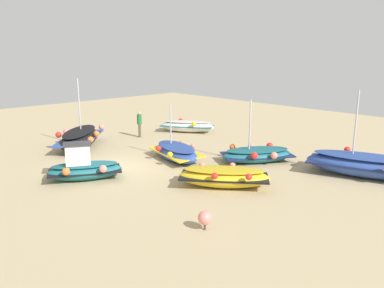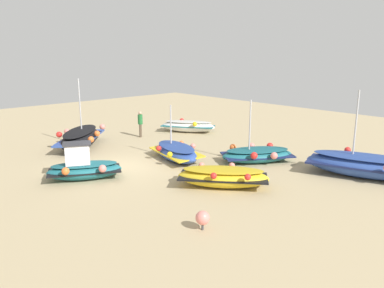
% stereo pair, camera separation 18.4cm
% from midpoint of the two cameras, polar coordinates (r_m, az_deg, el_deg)
% --- Properties ---
extents(ground_plane, '(50.59, 50.59, 0.00)m').
position_cam_midpoint_polar(ground_plane, '(19.90, -10.27, -3.46)').
color(ground_plane, tan).
extents(fishing_boat_0, '(2.78, 3.61, 1.73)m').
position_cam_midpoint_polar(fishing_boat_0, '(18.41, -15.38, -3.36)').
color(fishing_boat_0, '#1E6670').
rests_on(fishing_boat_0, ground_plane).
extents(fishing_boat_1, '(4.05, 3.73, 0.93)m').
position_cam_midpoint_polar(fishing_boat_1, '(16.88, 4.90, -4.80)').
color(fishing_boat_1, gold).
rests_on(fishing_boat_1, ground_plane).
extents(fishing_boat_2, '(3.93, 2.41, 2.97)m').
position_cam_midpoint_polar(fishing_boat_2, '(20.89, -2.11, -1.16)').
color(fishing_boat_2, '#2D4C9E').
rests_on(fishing_boat_2, ground_plane).
extents(fishing_boat_3, '(3.36, 4.09, 3.34)m').
position_cam_midpoint_polar(fishing_boat_3, '(20.82, 9.83, -1.53)').
color(fishing_boat_3, '#1E6670').
rests_on(fishing_boat_3, ground_plane).
extents(fishing_boat_4, '(5.67, 3.55, 4.05)m').
position_cam_midpoint_polar(fishing_boat_4, '(19.80, 24.33, -2.84)').
color(fishing_boat_4, '#2D4C9E').
rests_on(fishing_boat_4, ground_plane).
extents(fishing_boat_5, '(4.79, 4.70, 4.15)m').
position_cam_midpoint_polar(fishing_boat_5, '(24.51, -15.86, 0.91)').
color(fishing_boat_5, black).
rests_on(fishing_boat_5, ground_plane).
extents(fishing_boat_6, '(4.03, 3.35, 0.95)m').
position_cam_midpoint_polar(fishing_boat_6, '(28.03, -0.39, 2.68)').
color(fishing_boat_6, white).
rests_on(fishing_boat_6, ground_plane).
extents(person_walking, '(0.32, 0.32, 1.76)m').
position_cam_midpoint_polar(person_walking, '(26.53, -7.41, 3.18)').
color(person_walking, brown).
rests_on(person_walking, ground_plane).
extents(mooring_buoy_0, '(0.48, 0.48, 0.66)m').
position_cam_midpoint_polar(mooring_buoy_0, '(12.94, 1.98, -10.82)').
color(mooring_buoy_0, '#3F3F42').
rests_on(mooring_buoy_0, ground_plane).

